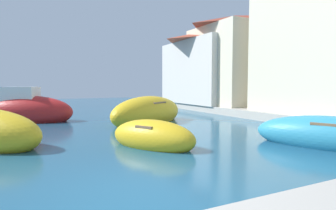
{
  "coord_description": "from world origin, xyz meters",
  "views": [
    {
      "loc": [
        -1.96,
        -4.91,
        2.07
      ],
      "look_at": [
        5.19,
        9.41,
        0.94
      ],
      "focal_mm": 30.36,
      "sensor_mm": 36.0,
      "label": 1
    }
  ],
  "objects_px": {
    "moored_boat_0": "(330,136)",
    "waterfront_building_far": "(214,66)",
    "waterfront_building_annex": "(234,60)",
    "moored_boat_3": "(27,111)",
    "waterfront_building_main": "(327,33)",
    "moored_boat_1": "(148,113)",
    "moored_boat_2": "(153,137)"
  },
  "relations": [
    {
      "from": "moored_boat_2",
      "to": "waterfront_building_annex",
      "type": "distance_m",
      "value": 15.17
    },
    {
      "from": "moored_boat_0",
      "to": "waterfront_building_annex",
      "type": "bearing_deg",
      "value": -50.75
    },
    {
      "from": "moored_boat_1",
      "to": "moored_boat_3",
      "type": "xyz_separation_m",
      "value": [
        -5.99,
        3.38,
        0.09
      ]
    },
    {
      "from": "moored_boat_2",
      "to": "waterfront_building_far",
      "type": "relative_size",
      "value": 0.4
    },
    {
      "from": "moored_boat_2",
      "to": "waterfront_building_main",
      "type": "bearing_deg",
      "value": 68.03
    },
    {
      "from": "moored_boat_1",
      "to": "waterfront_building_main",
      "type": "bearing_deg",
      "value": 124.0
    },
    {
      "from": "moored_boat_3",
      "to": "waterfront_building_far",
      "type": "bearing_deg",
      "value": 36.18
    },
    {
      "from": "moored_boat_0",
      "to": "moored_boat_3",
      "type": "relative_size",
      "value": 0.92
    },
    {
      "from": "waterfront_building_main",
      "to": "waterfront_building_annex",
      "type": "height_order",
      "value": "waterfront_building_main"
    },
    {
      "from": "moored_boat_1",
      "to": "waterfront_building_far",
      "type": "height_order",
      "value": "waterfront_building_far"
    },
    {
      "from": "waterfront_building_far",
      "to": "moored_boat_0",
      "type": "bearing_deg",
      "value": -111.91
    },
    {
      "from": "moored_boat_1",
      "to": "moored_boat_2",
      "type": "bearing_deg",
      "value": 37.75
    },
    {
      "from": "moored_boat_1",
      "to": "waterfront_building_far",
      "type": "distance_m",
      "value": 11.47
    },
    {
      "from": "moored_boat_3",
      "to": "waterfront_building_main",
      "type": "relative_size",
      "value": 0.63
    },
    {
      "from": "waterfront_building_main",
      "to": "moored_boat_2",
      "type": "bearing_deg",
      "value": -171.53
    },
    {
      "from": "waterfront_building_far",
      "to": "moored_boat_3",
      "type": "bearing_deg",
      "value": -168.76
    },
    {
      "from": "moored_boat_0",
      "to": "waterfront_building_annex",
      "type": "height_order",
      "value": "waterfront_building_annex"
    },
    {
      "from": "moored_boat_1",
      "to": "waterfront_building_main",
      "type": "height_order",
      "value": "waterfront_building_main"
    },
    {
      "from": "waterfront_building_far",
      "to": "moored_boat_1",
      "type": "bearing_deg",
      "value": -144.7
    },
    {
      "from": "moored_boat_1",
      "to": "waterfront_building_annex",
      "type": "distance_m",
      "value": 10.33
    },
    {
      "from": "moored_boat_1",
      "to": "moored_boat_3",
      "type": "height_order",
      "value": "moored_boat_3"
    },
    {
      "from": "moored_boat_0",
      "to": "waterfront_building_far",
      "type": "height_order",
      "value": "waterfront_building_far"
    },
    {
      "from": "moored_boat_0",
      "to": "waterfront_building_main",
      "type": "relative_size",
      "value": 0.57
    },
    {
      "from": "moored_boat_2",
      "to": "waterfront_building_annex",
      "type": "relative_size",
      "value": 0.49
    },
    {
      "from": "moored_boat_2",
      "to": "waterfront_building_far",
      "type": "height_order",
      "value": "waterfront_building_far"
    },
    {
      "from": "waterfront_building_annex",
      "to": "waterfront_building_far",
      "type": "height_order",
      "value": "waterfront_building_annex"
    },
    {
      "from": "moored_boat_0",
      "to": "moored_boat_1",
      "type": "relative_size",
      "value": 0.86
    },
    {
      "from": "waterfront_building_main",
      "to": "waterfront_building_annex",
      "type": "bearing_deg",
      "value": 90.0
    },
    {
      "from": "moored_boat_0",
      "to": "moored_boat_1",
      "type": "bearing_deg",
      "value": -5.24
    },
    {
      "from": "waterfront_building_annex",
      "to": "moored_boat_1",
      "type": "bearing_deg",
      "value": -157.75
    },
    {
      "from": "moored_boat_1",
      "to": "moored_boat_2",
      "type": "relative_size",
      "value": 1.7
    },
    {
      "from": "moored_boat_1",
      "to": "waterfront_building_main",
      "type": "distance_m",
      "value": 10.84
    }
  ]
}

